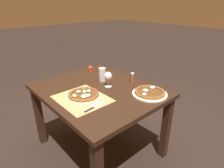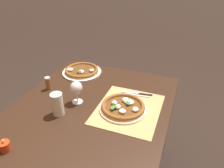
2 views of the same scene
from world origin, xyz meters
The scene contains 10 objects.
dining_table centered at (0.00, 0.00, 0.64)m, with size 1.19×0.99×0.74m.
paper_placemat centered at (0.07, -0.23, 0.74)m, with size 0.46×0.39×0.00m, color tan.
pizza_near centered at (0.06, -0.20, 0.76)m, with size 0.30×0.30×0.05m.
pizza_far centered at (0.41, 0.27, 0.76)m, with size 0.32×0.32×0.05m.
wine_glass centered at (0.03, 0.11, 0.85)m, with size 0.08×0.08×0.16m.
pint_glass centered at (-0.12, 0.15, 0.81)m, with size 0.07×0.07×0.15m.
fork centered at (0.24, -0.23, 0.75)m, with size 0.04×0.20×0.00m.
knife centered at (0.26, -0.24, 0.75)m, with size 0.04×0.22×0.01m.
votive_candle centered at (-0.47, 0.24, 0.76)m, with size 0.06×0.06×0.07m.
pepper_shaker centered at (0.10, 0.38, 0.79)m, with size 0.04×0.04×0.10m.
Camera 2 is at (-1.00, -0.53, 1.58)m, focal length 35.00 mm.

